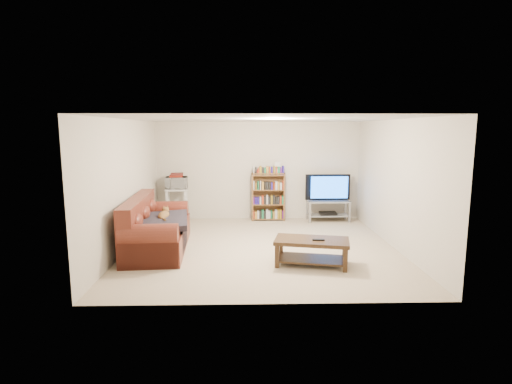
{
  "coord_description": "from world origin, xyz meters",
  "views": [
    {
      "loc": [
        -0.29,
        -7.32,
        2.21
      ],
      "look_at": [
        -0.1,
        0.4,
        1.0
      ],
      "focal_mm": 28.0,
      "sensor_mm": 36.0,
      "label": 1
    }
  ],
  "objects_px": {
    "tv_stand": "(328,207)",
    "coffee_table": "(312,247)",
    "sofa": "(154,231)",
    "bookshelf": "(268,196)"
  },
  "relations": [
    {
      "from": "sofa",
      "to": "coffee_table",
      "type": "xyz_separation_m",
      "value": [
        2.8,
        -0.94,
        -0.04
      ]
    },
    {
      "from": "sofa",
      "to": "coffee_table",
      "type": "height_order",
      "value": "sofa"
    },
    {
      "from": "coffee_table",
      "to": "tv_stand",
      "type": "height_order",
      "value": "tv_stand"
    },
    {
      "from": "sofa",
      "to": "tv_stand",
      "type": "height_order",
      "value": "sofa"
    },
    {
      "from": "coffee_table",
      "to": "bookshelf",
      "type": "bearing_deg",
      "value": 111.36
    },
    {
      "from": "sofa",
      "to": "bookshelf",
      "type": "bearing_deg",
      "value": 42.59
    },
    {
      "from": "tv_stand",
      "to": "coffee_table",
      "type": "bearing_deg",
      "value": -106.59
    },
    {
      "from": "sofa",
      "to": "bookshelf",
      "type": "distance_m",
      "value": 3.29
    },
    {
      "from": "tv_stand",
      "to": "bookshelf",
      "type": "relative_size",
      "value": 0.87
    },
    {
      "from": "sofa",
      "to": "coffee_table",
      "type": "bearing_deg",
      "value": -22.37
    }
  ]
}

